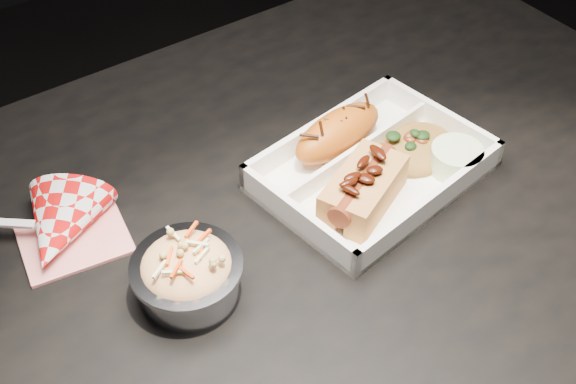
# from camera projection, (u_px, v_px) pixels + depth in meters

# --- Properties ---
(dining_table) EXTENTS (1.20, 0.80, 0.75)m
(dining_table) POSITION_uv_depth(u_px,v_px,m) (276.00, 296.00, 0.83)
(dining_table) COLOR black
(dining_table) RESTS_ON ground
(food_tray) EXTENTS (0.27, 0.21, 0.04)m
(food_tray) POSITION_uv_depth(u_px,v_px,m) (371.00, 171.00, 0.83)
(food_tray) COLOR white
(food_tray) RESTS_ON dining_table
(fried_pastry) EXTENTS (0.14, 0.07, 0.05)m
(fried_pastry) POSITION_uv_depth(u_px,v_px,m) (338.00, 133.00, 0.85)
(fried_pastry) COLOR #BC5812
(fried_pastry) RESTS_ON food_tray
(hotdog) EXTENTS (0.12, 0.10, 0.06)m
(hotdog) POSITION_uv_depth(u_px,v_px,m) (364.00, 187.00, 0.78)
(hotdog) COLOR #BF8141
(hotdog) RESTS_ON food_tray
(fried_rice_mound) EXTENTS (0.12, 0.10, 0.03)m
(fried_rice_mound) POSITION_uv_depth(u_px,v_px,m) (417.00, 142.00, 0.85)
(fried_rice_mound) COLOR olive
(fried_rice_mound) RESTS_ON food_tray
(cupcake_liner) EXTENTS (0.06, 0.06, 0.03)m
(cupcake_liner) POSITION_uv_depth(u_px,v_px,m) (456.00, 159.00, 0.83)
(cupcake_liner) COLOR beige
(cupcake_liner) RESTS_ON food_tray
(foil_coleslaw_cup) EXTENTS (0.11, 0.11, 0.07)m
(foil_coleslaw_cup) POSITION_uv_depth(u_px,v_px,m) (187.00, 272.00, 0.70)
(foil_coleslaw_cup) COLOR silver
(foil_coleslaw_cup) RESTS_ON dining_table
(napkin_fork) EXTENTS (0.16, 0.15, 0.10)m
(napkin_fork) POSITION_uv_depth(u_px,v_px,m) (59.00, 228.00, 0.76)
(napkin_fork) COLOR red
(napkin_fork) RESTS_ON dining_table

